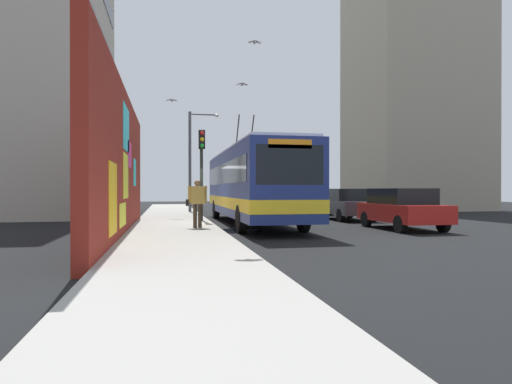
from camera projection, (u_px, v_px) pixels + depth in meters
name	position (u px, v px, depth m)	size (l,w,h in m)	color
ground_plane	(212.00, 225.00, 19.04)	(80.00, 80.00, 0.00)	black
sidewalk_slab	(174.00, 224.00, 18.72)	(48.00, 3.20, 0.15)	#9E9B93
graffiti_wall	(123.00, 164.00, 15.03)	(15.22, 0.32, 4.81)	maroon
building_far_left	(44.00, 74.00, 27.04)	(12.79, 6.85, 17.18)	#B2A899
building_far_right	(413.00, 79.00, 34.64)	(8.28, 8.79, 20.37)	#9E937F
city_bus	(252.00, 183.00, 19.68)	(12.60, 2.55, 5.08)	navy
parked_car_red	(402.00, 208.00, 17.12)	(4.11, 1.90, 1.58)	#B21E19
parked_car_dark_gray	(345.00, 203.00, 22.52)	(4.26, 1.86, 1.58)	#38383D
parked_car_silver	(310.00, 201.00, 28.15)	(4.71, 1.87, 1.58)	#B7B7BC
pedestrian_at_curb	(197.00, 199.00, 16.18)	(0.23, 0.77, 1.74)	#3F3326
traffic_light	(202.00, 159.00, 19.87)	(0.49, 0.28, 4.06)	#2D382D
street_lamp	(194.00, 154.00, 27.96)	(0.44, 1.92, 6.29)	#4C4C51
flying_pigeons	(218.00, 51.00, 20.11)	(10.46, 4.12, 3.77)	slate
curbside_puddle	(235.00, 231.00, 16.48)	(2.00, 2.00, 0.00)	black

